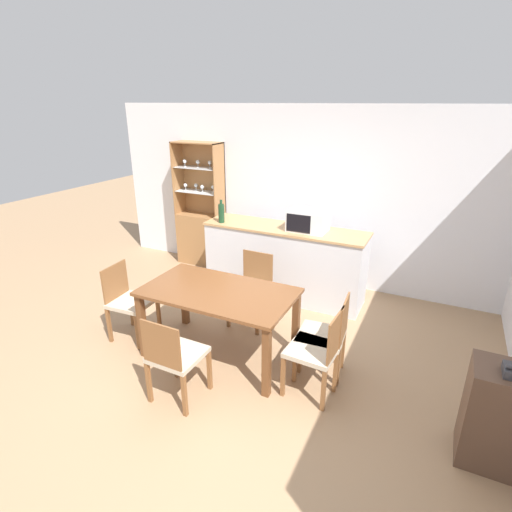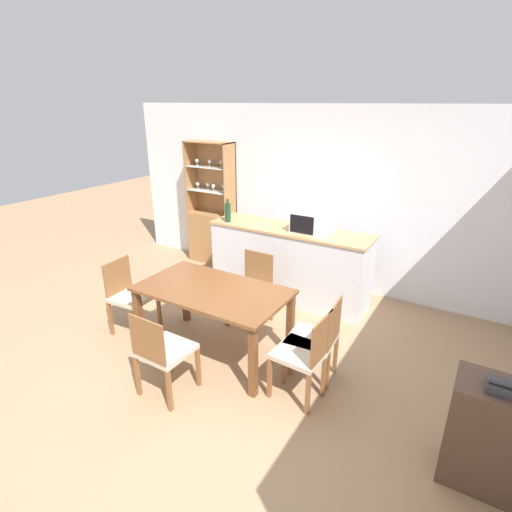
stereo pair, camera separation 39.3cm
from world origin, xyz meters
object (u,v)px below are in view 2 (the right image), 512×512
dining_table (213,298)px  side_cabinet (486,434)px  dining_chair_head_far (252,288)px  dining_chair_side_right_far (316,339)px  dining_chair_side_right_near (304,353)px  wine_bottle (228,212)px  telephone (502,387)px  dining_chair_side_left_near (130,296)px  display_cabinet (212,228)px  microwave (312,222)px  dining_chair_head_near (163,352)px

dining_table → side_cabinet: side_cabinet is taller
dining_chair_head_far → side_cabinet: bearing=158.6°
dining_chair_side_right_far → dining_chair_side_right_near: bearing=175.7°
wine_bottle → telephone: wine_bottle is taller
wine_bottle → dining_table: bearing=-61.0°
dining_chair_side_left_near → wine_bottle: wine_bottle is taller
dining_chair_side_right_near → dining_chair_side_right_far: same height
telephone → dining_chair_side_right_near: bearing=172.1°
wine_bottle → telephone: size_ratio=1.73×
display_cabinet → side_cabinet: 4.86m
display_cabinet → dining_chair_side_right_near: (2.73, -2.29, -0.13)m
dining_chair_side_right_near → wine_bottle: 2.58m
dining_chair_head_far → dining_chair_side_right_near: 1.43m
microwave → dining_chair_side_right_far: bearing=-64.2°
telephone → display_cabinet: bearing=149.3°
dining_chair_head_near → display_cabinet: bearing=119.8°
wine_bottle → side_cabinet: size_ratio=0.39×
microwave → telephone: 2.95m
display_cabinet → dining_chair_side_right_far: size_ratio=2.29×
dining_chair_head_far → dining_chair_side_left_near: same height
microwave → telephone: bearing=-41.8°
side_cabinet → telephone: 0.45m
dining_table → wine_bottle: wine_bottle is taller
dining_chair_side_left_near → wine_bottle: bearing=165.4°
dining_chair_head_far → dining_chair_side_right_far: size_ratio=1.00×
dining_chair_side_right_far → telephone: telephone is taller
dining_chair_head_far → microwave: size_ratio=1.75×
dining_chair_head_near → telephone: (2.59, 0.43, 0.40)m
display_cabinet → dining_table: display_cabinet is taller
dining_table → wine_bottle: 1.73m
dining_chair_side_right_far → microwave: bearing=21.5°
dining_chair_head_near → dining_chair_side_right_far: 1.43m
dining_chair_side_left_near → telephone: 3.73m
dining_chair_side_right_far → side_cabinet: bearing=-110.5°
dining_chair_head_far → dining_chair_side_right_far: (1.11, -0.63, 0.00)m
microwave → wine_bottle: (-1.20, -0.16, 0.00)m
dining_chair_head_far → dining_chair_side_right_far: same height
dining_chair_side_right_far → wine_bottle: wine_bottle is taller
dining_chair_side_left_near → dining_chair_head_far: bearing=125.3°
display_cabinet → dining_table: 2.70m
dining_table → dining_chair_side_right_near: 1.14m
dining_chair_side_left_near → telephone: size_ratio=4.69×
side_cabinet → dining_chair_side_left_near: bearing=177.6°
dining_chair_head_near → dining_chair_side_right_far: (1.11, 0.90, 0.00)m
dining_chair_side_left_near → telephone: bearing=83.1°
telephone → side_cabinet: bearing=102.5°
dining_chair_head_near → dining_chair_side_right_far: same height
dining_chair_side_right_far → telephone: size_ratio=4.69×
dining_chair_head_far → side_cabinet: (2.58, -1.06, -0.05)m
display_cabinet → dining_chair_side_left_near: 2.35m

